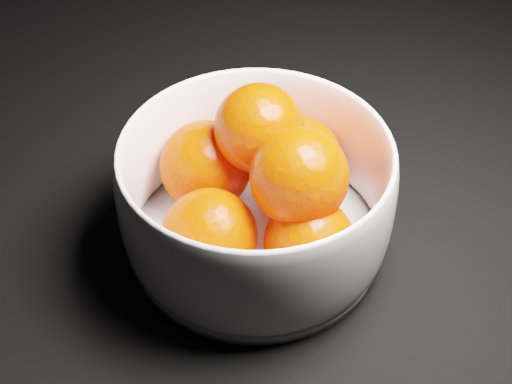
{
  "coord_description": "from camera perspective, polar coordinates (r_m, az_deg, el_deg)",
  "views": [
    {
      "loc": [
        0.19,
        -0.68,
        0.48
      ],
      "look_at": [
        0.22,
        -0.25,
        0.06
      ],
      "focal_mm": 50.0,
      "sensor_mm": 36.0,
      "label": 1
    }
  ],
  "objects": [
    {
      "name": "ground",
      "position": [
        0.85,
        -16.37,
        7.85
      ],
      "size": [
        3.0,
        3.0,
        0.0
      ],
      "primitive_type": "cube",
      "color": "black",
      "rests_on": "ground"
    },
    {
      "name": "orange_pile",
      "position": [
        0.6,
        0.41,
        0.85
      ],
      "size": [
        0.16,
        0.18,
        0.13
      ],
      "color": "#FF3300",
      "rests_on": "bowl"
    },
    {
      "name": "bowl",
      "position": [
        0.6,
        -0.0,
        -0.39
      ],
      "size": [
        0.23,
        0.23,
        0.11
      ],
      "rotation": [
        0.0,
        0.0,
        0.15
      ],
      "color": "white",
      "rests_on": "ground"
    }
  ]
}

